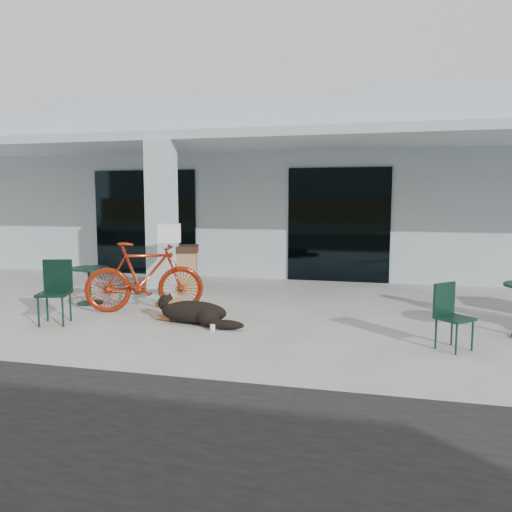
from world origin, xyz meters
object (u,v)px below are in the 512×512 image
(cafe_chair_near, at_px, (54,293))
(dog, at_px, (194,311))
(cafe_chair_far_a, at_px, (455,317))
(trash_receptacle, at_px, (184,269))
(bicycle, at_px, (144,277))
(cafe_table_near, at_px, (89,286))

(cafe_chair_near, bearing_deg, dog, -1.94)
(dog, relative_size, cafe_chair_far_a, 1.45)
(trash_receptacle, bearing_deg, bicycle, -90.74)
(bicycle, relative_size, cafe_chair_far_a, 2.35)
(bicycle, height_order, cafe_chair_far_a, bicycle)
(dog, bearing_deg, trash_receptacle, 130.11)
(bicycle, relative_size, cafe_chair_near, 2.03)
(dog, bearing_deg, cafe_table_near, 173.54)
(cafe_table_near, height_order, trash_receptacle, trash_receptacle)
(trash_receptacle, bearing_deg, cafe_chair_far_a, -30.26)
(bicycle, relative_size, trash_receptacle, 2.03)
(dog, xyz_separation_m, trash_receptacle, (-1.12, 2.39, 0.29))
(bicycle, bearing_deg, cafe_chair_far_a, -124.02)
(cafe_table_near, relative_size, cafe_chair_near, 0.73)
(cafe_table_near, bearing_deg, bicycle, -15.55)
(dog, relative_size, trash_receptacle, 1.25)
(cafe_chair_near, height_order, trash_receptacle, cafe_chair_near)
(cafe_chair_far_a, bearing_deg, cafe_chair_near, 136.38)
(dog, height_order, trash_receptacle, trash_receptacle)
(dog, bearing_deg, cafe_chair_near, -150.33)
(cafe_table_near, bearing_deg, trash_receptacle, 46.77)
(cafe_chair_near, distance_m, trash_receptacle, 3.11)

